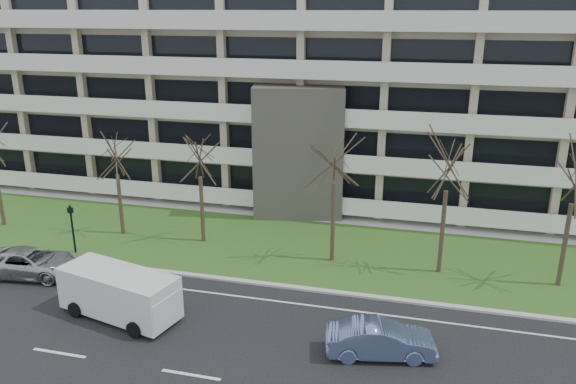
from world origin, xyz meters
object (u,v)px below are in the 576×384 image
(blue_sedan, at_px, (381,339))
(pedestrian_signal, at_px, (72,223))
(silver_pickup, at_px, (31,262))
(white_van, at_px, (120,290))

(blue_sedan, xyz_separation_m, pedestrian_signal, (-18.50, 5.88, 1.17))
(silver_pickup, distance_m, pedestrian_signal, 3.36)
(white_van, relative_size, pedestrian_signal, 2.05)
(white_van, height_order, pedestrian_signal, pedestrian_signal)
(blue_sedan, bearing_deg, white_van, 77.51)
(blue_sedan, relative_size, white_van, 0.74)
(silver_pickup, xyz_separation_m, white_van, (6.98, -2.64, 0.61))
(silver_pickup, bearing_deg, pedestrian_signal, -18.07)
(white_van, bearing_deg, pedestrian_signal, 151.91)
(pedestrian_signal, bearing_deg, white_van, -22.30)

